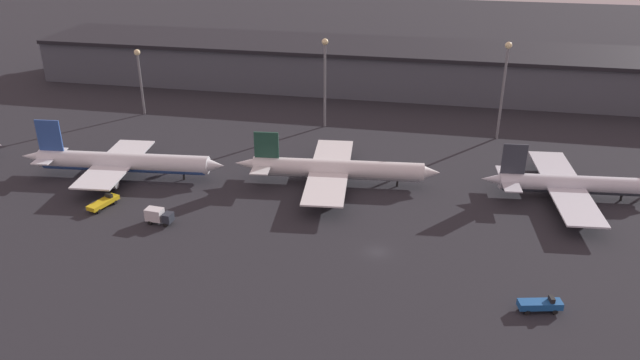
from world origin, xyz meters
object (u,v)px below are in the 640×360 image
object	(u,v)px
service_vehicle_0	(540,305)
service_vehicle_2	(103,202)
service_vehicle_1	(158,216)
airplane_1	(121,162)
airplane_3	(569,184)
airplane_2	(336,169)

from	to	relation	value
service_vehicle_0	service_vehicle_2	xyz separation A→B (m)	(-86.98, 19.59, -0.13)
service_vehicle_0	service_vehicle_1	world-z (taller)	service_vehicle_1
service_vehicle_0	service_vehicle_2	world-z (taller)	service_vehicle_0
service_vehicle_0	service_vehicle_2	size ratio (longest dim) A/B	0.94
airplane_1	service_vehicle_2	bearing A→B (deg)	-82.98
airplane_3	airplane_1	bearing A→B (deg)	179.61
airplane_1	airplane_2	distance (m)	50.16
airplane_3	service_vehicle_1	distance (m)	87.85
service_vehicle_2	service_vehicle_0	bearing A→B (deg)	-86.18
service_vehicle_0	airplane_3	bearing A→B (deg)	63.20
airplane_2	airplane_3	bearing A→B (deg)	-2.42
airplane_1	service_vehicle_1	distance (m)	26.48
airplane_3	airplane_2	bearing A→B (deg)	177.58
airplane_1	service_vehicle_0	distance (m)	96.78
airplane_1	service_vehicle_2	size ratio (longest dim) A/B	6.36
service_vehicle_2	service_vehicle_1	bearing A→B (deg)	-90.00
service_vehicle_0	service_vehicle_2	bearing A→B (deg)	154.46
airplane_1	service_vehicle_2	xyz separation A→B (m)	(3.30, -15.18, -2.57)
airplane_2	service_vehicle_0	size ratio (longest dim) A/B	6.49
airplane_2	service_vehicle_1	size ratio (longest dim) A/B	8.30
service_vehicle_1	airplane_2	bearing A→B (deg)	43.13
airplane_1	airplane_3	world-z (taller)	airplane_1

